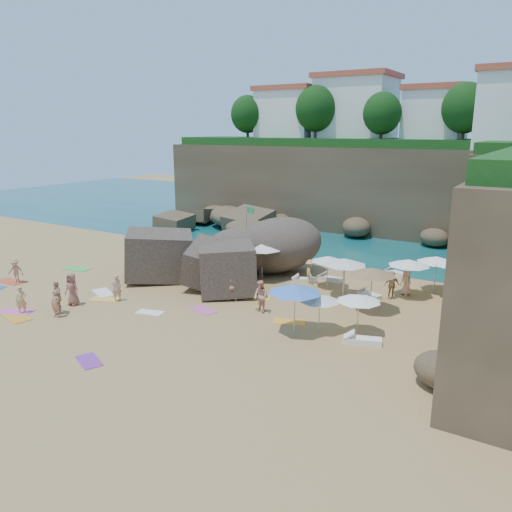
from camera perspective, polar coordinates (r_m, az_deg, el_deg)
The scene contains 51 objects.
ground at distance 30.34m, azimuth -6.22°, elevation -4.37°, with size 120.00×120.00×0.00m, color tan.
seawater at distance 56.36m, azimuth 12.81°, elevation 4.09°, with size 120.00×120.00×0.00m, color #0C4751.
cliff_back at distance 50.46m, azimuth 13.34°, elevation 7.49°, with size 44.00×8.00×8.00m, color brown.
rock_promontory at distance 49.11m, azimuth -4.97°, elevation 2.91°, with size 12.00×7.00×2.00m, color brown, non-canonical shape.
clifftop_buildings at distance 50.63m, azimuth 15.20°, elevation 15.62°, with size 28.48×9.48×7.00m.
clifftop_trees at distance 44.10m, azimuth 15.08°, elevation 15.91°, with size 35.60×23.82×4.40m.
marina_masts at distance 63.13m, azimuth -1.45°, elevation 8.25°, with size 3.10×0.10×6.00m.
rock_outcrop at distance 34.46m, azimuth -5.23°, elevation -2.05°, with size 9.05×6.79×3.62m, color brown, non-canonical shape.
flag_pole at distance 37.10m, azimuth -0.96°, elevation 3.48°, with size 0.81×0.29×4.23m.
parasol_0 at distance 32.41m, azimuth 0.69°, elevation 1.12°, with size 2.62×2.62×2.48m.
parasol_1 at distance 32.96m, azimuth 0.43°, elevation 1.13°, with size 2.48×2.48×2.35m.
parasol_2 at distance 32.04m, azimuth 19.94°, elevation -0.37°, with size 2.33×2.33×2.21m.
parasol_3 at distance 29.57m, azimuth 10.04°, elevation -0.64°, with size 2.48×2.48×2.35m.
parasol_4 at distance 30.54m, azimuth 17.10°, elevation -0.72°, with size 2.40×2.40×2.27m.
parasol_5 at distance 31.30m, azimuth 8.24°, elevation -0.32°, with size 2.13×2.13×2.01m.
parasol_6 at distance 27.53m, azimuth 13.13°, elevation -1.74°, with size 2.58×2.58×2.44m.
parasol_7 at distance 31.25m, azimuth 21.91°, elevation -0.66°, with size 2.48×2.48×2.35m.
parasol_8 at distance 29.44m, azimuth 10.14°, elevation -0.65°, with size 2.51×2.51×2.38m.
parasol_9 at distance 24.47m, azimuth 7.30°, elevation -4.80°, with size 1.97×1.97×1.86m.
parasol_10 at distance 24.01m, azimuth 4.47°, elevation -3.76°, with size 2.59×2.59×2.44m.
parasol_11 at distance 24.37m, azimuth 11.67°, elevation -4.73°, with size 2.13×2.13×2.02m.
lounger_0 at distance 33.12m, azimuth 8.44°, elevation -2.59°, with size 1.67×0.56×0.26m, color white.
lounger_1 at distance 35.41m, azimuth 15.72°, elevation -1.88°, with size 1.59×0.53×0.25m, color silver.
lounger_2 at distance 32.70m, azimuth 5.50°, elevation -2.73°, with size 1.58×0.53×0.25m, color white.
lounger_3 at distance 30.55m, azimuth -4.28°, elevation -3.87°, with size 2.06×0.69×0.32m, color silver.
lounger_4 at distance 30.47m, azimuth 12.83°, elevation -4.33°, with size 1.54×0.51×0.24m, color white.
lounger_5 at distance 24.02m, azimuth 12.08°, elevation -9.42°, with size 1.75×0.58×0.27m, color white.
towel_1 at distance 30.33m, azimuth -25.83°, elevation -5.74°, with size 1.92×0.96×0.03m, color #D5539C.
towel_2 at distance 29.43m, azimuth -25.69°, elevation -6.32°, with size 1.86×0.93×0.03m, color orange.
towel_3 at distance 37.70m, azimuth -19.80°, elevation -1.39°, with size 1.94×0.97×0.03m, color green.
towel_4 at distance 30.59m, azimuth -16.82°, elevation -4.73°, with size 1.70×0.85×0.03m, color gold.
towel_5 at distance 31.81m, azimuth -17.06°, elevation -4.01°, with size 1.78×0.89×0.03m, color white.
towel_6 at distance 23.03m, azimuth -18.54°, elevation -11.29°, with size 1.57×0.79×0.03m, color #7C2E95.
towel_7 at distance 36.30m, azimuth -26.18°, elevation -2.62°, with size 1.95×0.98×0.03m, color #C64422.
towel_9 at distance 27.75m, azimuth -6.06°, elevation -6.14°, with size 1.59×0.79×0.03m, color #DD56A4.
towel_10 at distance 26.03m, azimuth 3.84°, elevation -7.50°, with size 1.63×0.81×0.03m, color #FFA028.
towel_12 at distance 29.53m, azimuth 0.14°, elevation -4.78°, with size 1.55×0.77×0.03m, color yellow.
towel_13 at distance 27.84m, azimuth -12.02°, elevation -6.32°, with size 1.45×0.72×0.03m, color white.
person_stand_0 at distance 29.71m, azimuth -25.26°, elevation -4.57°, with size 0.55×0.36×1.52m, color tan.
person_stand_1 at distance 28.90m, azimuth -2.90°, elevation -3.33°, with size 0.90×0.70×1.84m, color #A66E53.
person_stand_2 at distance 32.26m, azimuth 6.15°, elevation -1.78°, with size 1.00×0.41×1.55m, color tan.
person_stand_3 at distance 30.24m, azimuth 15.25°, elevation -3.22°, with size 0.96×0.40×1.64m, color #A58652.
person_stand_4 at distance 31.12m, azimuth 16.80°, elevation -2.87°, with size 0.79×0.43×1.61m, color #E3A277.
person_stand_5 at distance 40.08m, azimuth -12.40°, elevation 1.32°, with size 1.64×0.47×1.77m, color #AE7657.
person_stand_6 at distance 29.90m, azimuth -15.67°, elevation -3.51°, with size 0.58×0.38×1.60m, color tan.
person_lie_0 at distance 35.80m, azimuth -25.69°, elevation -2.47°, with size 1.02×1.58×0.42m, color tan.
person_lie_1 at distance 29.06m, azimuth -21.64°, elevation -5.73°, with size 1.05×1.79×0.44m, color tan.
person_lie_2 at distance 30.13m, azimuth -20.16°, elevation -4.84°, with size 0.89×1.83×0.49m, color #8F5447.
person_lie_3 at distance 29.51m, azimuth -5.64°, elevation -4.48°, with size 1.39×1.50×0.40m, color tan.
person_lie_4 at distance 28.54m, azimuth -21.83°, elevation -6.20°, with size 0.53×1.45×0.35m, color tan.
person_lie_5 at distance 27.18m, azimuth 0.53°, elevation -5.79°, with size 0.85×1.75×0.66m, color #E6A083.
Camera 1 is at (17.78, -22.59, 9.68)m, focal length 35.00 mm.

